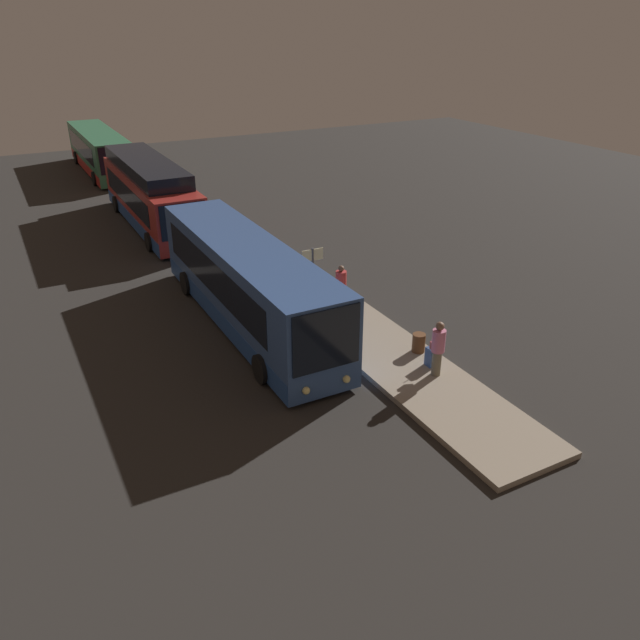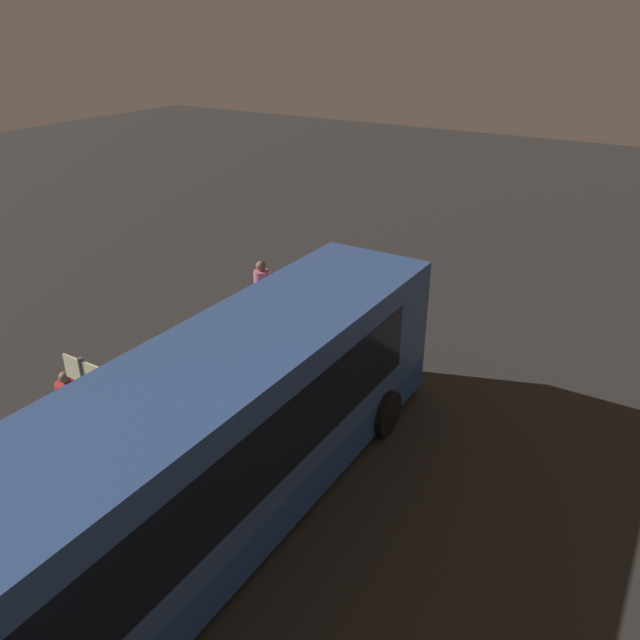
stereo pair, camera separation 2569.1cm
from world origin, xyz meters
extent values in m
plane|color=#2B2826|center=(0.00, 0.00, 0.00)|extent=(80.00, 80.00, 0.00)
cube|color=gray|center=(0.00, 3.03, 0.09)|extent=(20.00, 2.86, 0.19)
cube|color=#33518C|center=(-1.53, -0.17, 1.66)|extent=(12.11, 2.47, 2.99)
cube|color=#23478C|center=(-1.53, -0.17, 0.52)|extent=(12.05, 2.49, 0.70)
cube|color=black|center=(-1.84, -0.17, 2.02)|extent=(9.93, 2.50, 1.31)
cube|color=black|center=(4.54, -0.17, 2.10)|extent=(0.06, 2.17, 1.91)
sphere|color=#F9E58C|center=(4.56, 0.51, 0.62)|extent=(0.24, 0.24, 0.24)
sphere|color=#F9E58C|center=(4.56, -0.85, 0.62)|extent=(0.24, 0.24, 0.24)
cylinder|color=black|center=(2.58, 1.06, 0.48)|extent=(0.96, 0.30, 0.96)
cylinder|color=black|center=(2.58, -1.41, 0.48)|extent=(0.96, 0.30, 0.96)
cylinder|color=black|center=(-5.29, 1.06, 0.48)|extent=(0.96, 0.30, 0.96)
cylinder|color=black|center=(-5.29, -1.41, 0.48)|extent=(0.96, 0.30, 0.96)
cube|color=maroon|center=(-15.29, -0.17, 1.47)|extent=(11.82, 2.49, 2.62)
cube|color=#23478C|center=(-15.29, -0.17, 0.51)|extent=(11.76, 2.51, 0.70)
cube|color=black|center=(-15.59, -0.17, 1.79)|extent=(9.69, 2.52, 1.15)
cube|color=black|center=(-9.36, -0.17, 1.85)|extent=(0.06, 2.19, 1.68)
sphere|color=#F9E58C|center=(-9.34, 0.51, 0.61)|extent=(0.24, 0.24, 0.24)
sphere|color=#F9E58C|center=(-9.34, -0.86, 0.61)|extent=(0.24, 0.24, 0.24)
cylinder|color=black|center=(-11.27, 1.07, 0.47)|extent=(0.94, 0.30, 0.94)
cylinder|color=black|center=(-11.27, -1.42, 0.47)|extent=(0.94, 0.30, 0.94)
cylinder|color=black|center=(-18.96, 1.07, 0.47)|extent=(0.94, 0.30, 0.94)
cylinder|color=black|center=(-18.96, -1.42, 0.47)|extent=(0.94, 0.30, 0.94)
cube|color=black|center=(-15.76, -0.17, 3.16)|extent=(10.05, 2.29, 0.75)
cube|color=#2D704C|center=(-30.20, -0.17, 1.54)|extent=(12.03, 2.42, 2.76)
cube|color=#B2231E|center=(-30.20, -0.17, 0.52)|extent=(11.97, 2.44, 0.70)
cube|color=black|center=(-30.50, -0.17, 1.88)|extent=(9.87, 2.45, 1.21)
cube|color=black|center=(-24.17, -0.17, 1.94)|extent=(0.06, 2.13, 1.76)
sphere|color=#F9E58C|center=(-24.15, 0.50, 0.62)|extent=(0.24, 0.24, 0.24)
sphere|color=#F9E58C|center=(-24.15, -0.84, 0.62)|extent=(0.24, 0.24, 0.24)
cylinder|color=black|center=(-26.11, 1.04, 0.48)|extent=(0.95, 0.30, 0.95)
cylinder|color=black|center=(-26.11, -1.38, 0.48)|extent=(0.95, 0.30, 0.95)
cylinder|color=black|center=(-33.93, 1.04, 0.48)|extent=(0.95, 0.30, 0.95)
cylinder|color=black|center=(-33.93, -1.38, 0.48)|extent=(0.95, 0.30, 0.95)
cylinder|color=gray|center=(-1.12, 3.56, 0.55)|extent=(0.36, 0.36, 0.72)
cylinder|color=#BF3333|center=(-1.12, 3.56, 1.22)|extent=(0.51, 0.51, 0.63)
sphere|color=brown|center=(-1.12, 3.56, 1.65)|extent=(0.23, 0.23, 0.23)
cube|color=#598C59|center=(-1.43, 3.49, 0.96)|extent=(0.19, 0.30, 0.24)
cylinder|color=#6B604C|center=(5.04, 3.50, 0.61)|extent=(0.37, 0.37, 0.84)
cylinder|color=#CC6B8C|center=(5.04, 3.50, 1.40)|extent=(0.53, 0.53, 0.73)
sphere|color=brown|center=(5.04, 3.50, 1.90)|extent=(0.27, 0.27, 0.27)
cube|color=maroon|center=(4.75, 3.60, 1.08)|extent=(0.22, 0.31, 0.24)
cube|color=#334C7F|center=(4.50, 3.69, 0.51)|extent=(0.34, 0.23, 0.64)
cylinder|color=black|center=(4.50, 3.69, 0.95)|extent=(0.02, 0.02, 0.24)
cylinder|color=#4C4C51|center=(-1.45, 2.49, 1.37)|extent=(0.10, 0.10, 2.37)
cube|color=beige|center=(-1.45, 2.49, 2.28)|extent=(0.04, 0.90, 0.45)
cylinder|color=#593319|center=(3.54, 3.92, 0.51)|extent=(0.44, 0.44, 0.65)
camera|label=1|loc=(18.31, -7.71, 10.42)|focal=35.00mm
camera|label=2|loc=(-7.18, -5.88, 7.79)|focal=35.00mm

